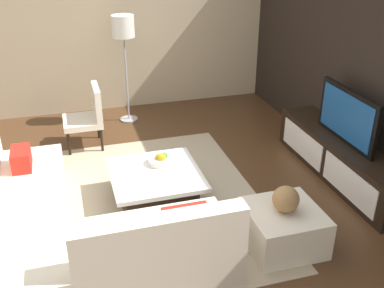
# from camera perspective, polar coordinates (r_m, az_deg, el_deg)

# --- Properties ---
(ground_plane) EXTENTS (14.00, 14.00, 0.00)m
(ground_plane) POSITION_cam_1_polar(r_m,az_deg,el_deg) (5.15, -5.35, -7.91)
(ground_plane) COLOR #4C301C
(feature_wall_back) EXTENTS (6.40, 0.12, 2.80)m
(feature_wall_back) POSITION_cam_1_polar(r_m,az_deg,el_deg) (5.63, 22.36, 9.04)
(feature_wall_back) COLOR black
(feature_wall_back) RESTS_ON ground
(side_wall_left) EXTENTS (0.12, 5.20, 2.80)m
(side_wall_left) POSITION_cam_1_polar(r_m,az_deg,el_deg) (7.61, -9.29, 14.67)
(side_wall_left) COLOR #C6B28E
(side_wall_left) RESTS_ON ground
(area_rug) EXTENTS (3.18, 2.50, 0.01)m
(area_rug) POSITION_cam_1_polar(r_m,az_deg,el_deg) (5.23, -5.57, -7.27)
(area_rug) COLOR tan
(area_rug) RESTS_ON ground
(media_console) EXTENTS (2.30, 0.49, 0.50)m
(media_console) POSITION_cam_1_polar(r_m,az_deg,el_deg) (5.87, 18.12, -1.81)
(media_console) COLOR black
(media_console) RESTS_ON ground
(television) EXTENTS (1.09, 0.06, 0.64)m
(television) POSITION_cam_1_polar(r_m,az_deg,el_deg) (5.63, 18.92, 3.32)
(television) COLOR black
(television) RESTS_ON media_console
(sectional_couch) EXTENTS (2.51, 2.28, 0.82)m
(sectional_couch) POSITION_cam_1_polar(r_m,az_deg,el_deg) (4.51, -15.80, -10.05)
(sectional_couch) COLOR beige
(sectional_couch) RESTS_ON ground
(coffee_table) EXTENTS (1.00, 0.99, 0.38)m
(coffee_table) POSITION_cam_1_polar(r_m,az_deg,el_deg) (5.14, -4.57, -5.28)
(coffee_table) COLOR black
(coffee_table) RESTS_ON ground
(accent_chair_near) EXTENTS (0.54, 0.52, 0.87)m
(accent_chair_near) POSITION_cam_1_polar(r_m,az_deg,el_deg) (6.44, -12.80, 3.76)
(accent_chair_near) COLOR black
(accent_chair_near) RESTS_ON ground
(floor_lamp) EXTENTS (0.33, 0.33, 1.65)m
(floor_lamp) POSITION_cam_1_polar(r_m,az_deg,el_deg) (6.97, -8.61, 13.64)
(floor_lamp) COLOR #A5A5AA
(floor_lamp) RESTS_ON ground
(ottoman) EXTENTS (0.70, 0.70, 0.40)m
(ottoman) POSITION_cam_1_polar(r_m,az_deg,el_deg) (4.57, 11.31, -10.26)
(ottoman) COLOR beige
(ottoman) RESTS_ON ground
(fruit_bowl) EXTENTS (0.28, 0.28, 0.14)m
(fruit_bowl) POSITION_cam_1_polar(r_m,az_deg,el_deg) (5.19, -3.96, -2.00)
(fruit_bowl) COLOR silver
(fruit_bowl) RESTS_ON coffee_table
(decorative_ball) EXTENTS (0.26, 0.26, 0.26)m
(decorative_ball) POSITION_cam_1_polar(r_m,az_deg,el_deg) (4.38, 11.68, -6.80)
(decorative_ball) COLOR #997247
(decorative_ball) RESTS_ON ottoman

